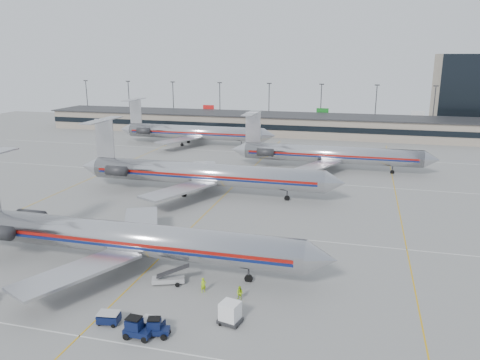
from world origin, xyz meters
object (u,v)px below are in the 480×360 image
(tug_center, at_px, (136,329))
(uld_container, at_px, (230,313))
(jet_foreground, at_px, (120,237))
(belt_loader, at_px, (169,279))
(jet_second_row, at_px, (200,173))

(tug_center, distance_m, uld_container, 8.63)
(tug_center, xyz_separation_m, uld_container, (7.43, 4.39, 0.18))
(jet_foreground, distance_m, tug_center, 15.78)
(belt_loader, bearing_deg, jet_second_row, 82.78)
(uld_container, bearing_deg, tug_center, -136.21)
(uld_container, distance_m, belt_loader, 10.56)
(jet_foreground, distance_m, uld_container, 18.29)
(jet_foreground, bearing_deg, uld_container, -28.36)
(jet_second_row, height_order, tug_center, jet_second_row)
(jet_foreground, bearing_deg, tug_center, -56.79)
(tug_center, bearing_deg, jet_second_row, 104.69)
(jet_foreground, height_order, belt_loader, jet_foreground)
(belt_loader, bearing_deg, jet_foreground, 138.37)
(jet_second_row, distance_m, uld_container, 43.40)
(jet_second_row, height_order, belt_loader, jet_second_row)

